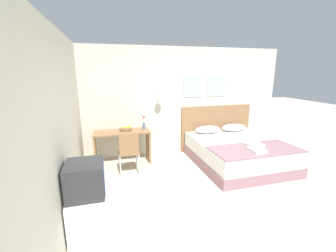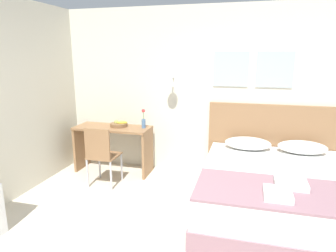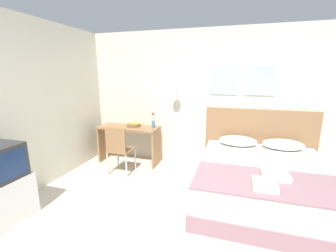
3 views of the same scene
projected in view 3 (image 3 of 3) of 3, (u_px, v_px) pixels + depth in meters
wall_back at (205, 99)px, 4.40m from camera, size 5.51×0.31×2.65m
bed at (262, 182)px, 3.29m from camera, size 1.85×2.09×0.55m
headboard at (258, 141)px, 4.22m from camera, size 1.97×0.06×1.19m
pillow_left at (238, 141)px, 4.06m from camera, size 0.67×0.38×0.18m
pillow_right at (283, 145)px, 3.85m from camera, size 0.67×0.38×0.18m
throw_blanket at (270, 183)px, 2.66m from camera, size 1.79×0.83×0.02m
folded_towel_near_foot at (275, 175)px, 2.77m from camera, size 0.32×0.29×0.06m
folded_towel_mid_bed at (265, 184)px, 2.54m from camera, size 0.27×0.31×0.06m
desk at (129, 137)px, 4.64m from camera, size 1.24×0.51×0.77m
desk_chair at (118, 147)px, 4.06m from camera, size 0.42×0.42×0.90m
fruit_bowl at (134, 125)px, 4.60m from camera, size 0.29×0.28×0.11m
flower_vase at (153, 122)px, 4.46m from camera, size 0.06×0.06×0.31m
tv_stand at (4, 200)px, 2.79m from camera, size 0.47×0.58×0.57m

